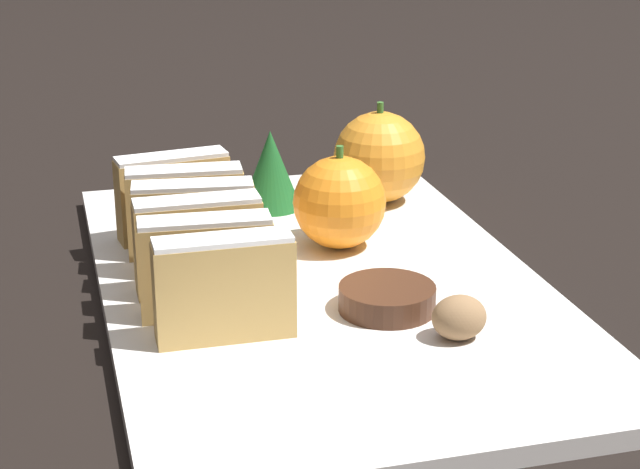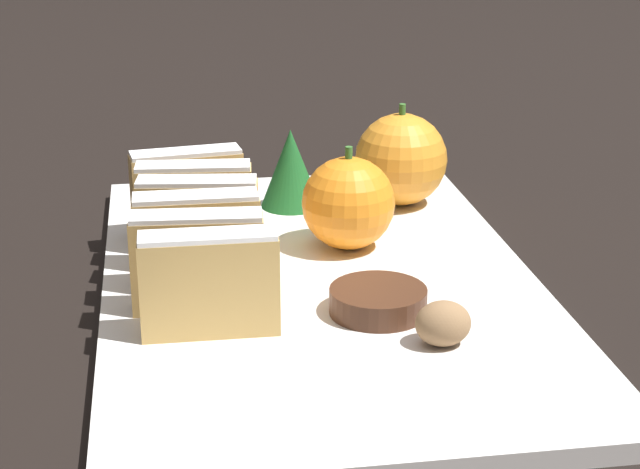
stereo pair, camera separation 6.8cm
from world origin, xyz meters
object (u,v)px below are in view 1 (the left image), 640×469
orange_far (379,157)px  chocolate_cookie (387,298)px  orange_near (340,202)px  walnut (459,317)px

orange_far → chocolate_cookie: 0.21m
orange_near → orange_far: 0.10m
orange_far → chocolate_cookie: bearing=-106.5°
walnut → chocolate_cookie: 0.05m
orange_near → orange_far: (0.06, 0.09, 0.00)m
orange_near → walnut: (0.03, -0.16, -0.02)m
orange_far → chocolate_cookie: (-0.06, -0.20, -0.03)m
orange_near → walnut: orange_near is taller
orange_far → orange_near: bearing=-123.1°
walnut → orange_near: bearing=99.0°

